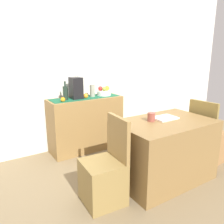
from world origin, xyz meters
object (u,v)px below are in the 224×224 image
at_px(ceramic_vase, 92,91).
at_px(coffee_cup, 151,117).
at_px(open_book, 165,118).
at_px(fruit_bowl, 104,93).
at_px(coffee_maker, 76,88).
at_px(chair_by_corner, 206,144).
at_px(dining_table, 163,150).
at_px(wine_bottle, 65,93).
at_px(sideboard_console, 86,124).
at_px(chair_near_window, 104,178).

height_order(ceramic_vase, coffee_cup, ceramic_vase).
bearing_deg(open_book, ceramic_vase, 106.15).
bearing_deg(open_book, fruit_bowl, 96.71).
xyz_separation_m(coffee_maker, chair_by_corner, (1.37, -1.31, -0.73)).
relative_size(open_book, coffee_cup, 2.74).
relative_size(coffee_cup, chair_by_corner, 0.11).
height_order(fruit_bowl, dining_table, fruit_bowl).
relative_size(wine_bottle, coffee_maker, 0.86).
relative_size(sideboard_console, dining_table, 0.99).
bearing_deg(chair_by_corner, wine_bottle, 139.71).
xyz_separation_m(sideboard_console, open_book, (0.46, -1.23, 0.33)).
bearing_deg(chair_by_corner, fruit_bowl, 124.32).
relative_size(wine_bottle, dining_table, 0.24).
bearing_deg(chair_near_window, coffee_maker, 77.12).
bearing_deg(fruit_bowl, sideboard_console, 180.00).
xyz_separation_m(fruit_bowl, ceramic_vase, (-0.21, 0.00, 0.05)).
bearing_deg(sideboard_console, chair_by_corner, -46.84).
xyz_separation_m(dining_table, chair_by_corner, (0.84, -0.00, -0.10)).
distance_m(sideboard_console, open_book, 1.35).
bearing_deg(wine_bottle, open_book, -57.86).
distance_m(fruit_bowl, chair_by_corner, 1.70).
relative_size(sideboard_console, wine_bottle, 4.13).
xyz_separation_m(dining_table, chair_near_window, (-0.84, -0.00, -0.10)).
relative_size(coffee_maker, chair_near_window, 0.36).
bearing_deg(coffee_cup, chair_near_window, -172.80).
bearing_deg(coffee_maker, dining_table, -67.65).
height_order(chair_near_window, chair_by_corner, same).
height_order(wine_bottle, coffee_maker, coffee_maker).
bearing_deg(ceramic_vase, fruit_bowl, 0.00).
bearing_deg(coffee_maker, sideboard_console, 0.00).
bearing_deg(wine_bottle, sideboard_console, 0.00).
xyz_separation_m(sideboard_console, fruit_bowl, (0.33, 0.00, 0.46)).
relative_size(fruit_bowl, ceramic_vase, 1.15).
xyz_separation_m(coffee_cup, chair_near_window, (-0.69, -0.09, -0.53)).
distance_m(wine_bottle, chair_by_corner, 2.13).
bearing_deg(sideboard_console, coffee_maker, 180.00).
xyz_separation_m(fruit_bowl, wine_bottle, (-0.65, -0.00, 0.06)).
bearing_deg(chair_by_corner, sideboard_console, 133.16).
bearing_deg(ceramic_vase, wine_bottle, -180.00).
height_order(dining_table, open_book, open_book).
height_order(ceramic_vase, open_book, ceramic_vase).
height_order(coffee_maker, coffee_cup, coffee_maker).
bearing_deg(fruit_bowl, wine_bottle, -180.00).
height_order(sideboard_console, open_book, sideboard_console).
distance_m(dining_table, coffee_cup, 0.45).
xyz_separation_m(ceramic_vase, dining_table, (0.27, -1.31, -0.56)).
bearing_deg(sideboard_console, wine_bottle, -180.00).
height_order(dining_table, chair_by_corner, chair_by_corner).
bearing_deg(sideboard_console, ceramic_vase, 0.00).
relative_size(ceramic_vase, coffee_cup, 1.89).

